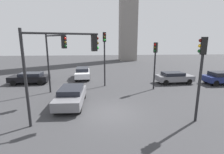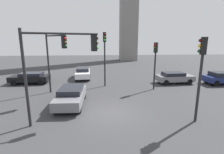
# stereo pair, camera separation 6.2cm
# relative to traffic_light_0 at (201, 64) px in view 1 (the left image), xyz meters

# --- Properties ---
(ground_plane) EXTENTS (97.60, 97.60, 0.00)m
(ground_plane) POSITION_rel_traffic_light_0_xyz_m (-5.21, 1.63, -3.62)
(ground_plane) COLOR #38383A
(traffic_light_0) EXTENTS (0.49, 0.42, 5.19)m
(traffic_light_0) POSITION_rel_traffic_light_0_xyz_m (0.00, 0.00, 0.00)
(traffic_light_0) COLOR black
(traffic_light_0) RESTS_ON ground_plane
(traffic_light_1) EXTENTS (0.35, 0.47, 5.87)m
(traffic_light_1) POSITION_rel_traffic_light_0_xyz_m (-5.34, 8.80, 0.43)
(traffic_light_1) COLOR black
(traffic_light_1) RESTS_ON ground_plane
(traffic_light_2) EXTENTS (0.46, 0.47, 4.82)m
(traffic_light_2) POSITION_rel_traffic_light_0_xyz_m (-0.31, 7.13, -0.24)
(traffic_light_2) COLOR black
(traffic_light_2) RESTS_ON ground_plane
(traffic_light_3) EXTENTS (4.21, 1.54, 5.64)m
(traffic_light_3) POSITION_rel_traffic_light_0_xyz_m (-8.27, 0.78, 0.44)
(traffic_light_3) COLOR black
(traffic_light_3) RESTS_ON ground_plane
(traffic_light_4) EXTENTS (2.32, 2.41, 5.74)m
(traffic_light_4) POSITION_rel_traffic_light_0_xyz_m (-9.84, 5.93, 0.41)
(traffic_light_4) COLOR black
(traffic_light_4) RESTS_ON ground_plane
(car_0) EXTENTS (4.35, 1.94, 1.31)m
(car_0) POSITION_rel_traffic_light_0_xyz_m (-14.15, 10.70, -2.90)
(car_0) COLOR black
(car_0) RESTS_ON ground_plane
(car_1) EXTENTS (2.09, 4.61, 1.44)m
(car_1) POSITION_rel_traffic_light_0_xyz_m (-8.17, 12.98, -2.84)
(car_1) COLOR silver
(car_1) RESTS_ON ground_plane
(car_2) EXTENTS (4.30, 2.02, 1.34)m
(car_2) POSITION_rel_traffic_light_0_xyz_m (2.94, 9.41, -2.88)
(car_2) COLOR slate
(car_2) RESTS_ON ground_plane
(car_3) EXTENTS (2.05, 4.55, 1.40)m
(car_3) POSITION_rel_traffic_light_0_xyz_m (-8.22, 3.43, -2.86)
(car_3) COLOR slate
(car_3) RESTS_ON ground_plane
(car_4) EXTENTS (4.42, 2.00, 1.46)m
(car_4) POSITION_rel_traffic_light_0_xyz_m (8.40, 8.53, -2.83)
(car_4) COLOR navy
(car_4) RESTS_ON ground_plane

